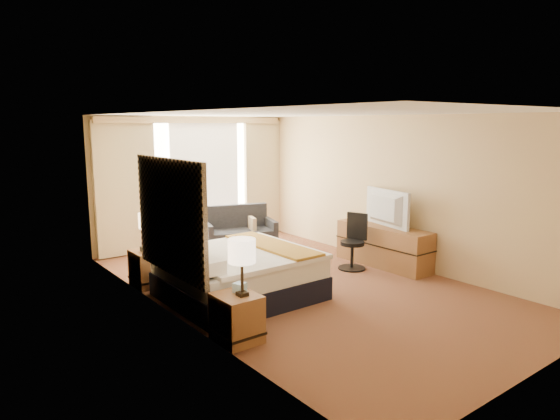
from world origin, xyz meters
TOP-DOWN VIEW (x-y plane):
  - floor at (0.00, 0.00)m, footprint 4.20×7.00m
  - ceiling at (0.00, 0.00)m, footprint 4.20×7.00m
  - wall_back at (0.00, 3.50)m, footprint 4.20×0.02m
  - wall_front at (0.00, -3.50)m, footprint 4.20×0.02m
  - wall_left at (-2.10, 0.00)m, footprint 0.02×7.00m
  - wall_right at (2.10, 0.00)m, footprint 0.02×7.00m
  - headboard at (-2.06, 0.20)m, footprint 0.06×1.85m
  - nightstand_left at (-1.87, -1.05)m, footprint 0.45×0.52m
  - nightstand_right at (-1.87, 1.45)m, footprint 0.45×0.52m
  - media_dresser at (1.83, 0.00)m, footprint 0.50×1.80m
  - window at (0.25, 3.47)m, footprint 2.30×0.02m
  - curtains at (-0.00, 3.39)m, footprint 4.12×0.19m
  - bed at (-1.06, 0.16)m, footprint 1.96×1.79m
  - loveseat at (0.45, 2.49)m, footprint 1.53×1.13m
  - floor_lamp at (-1.51, 2.30)m, footprint 0.21×0.21m
  - desk_chair at (1.28, 0.19)m, footprint 0.47×0.47m
  - lamp_left at (-1.84, -1.12)m, footprint 0.31×0.31m
  - lamp_right at (-1.83, 1.49)m, footprint 0.27×0.27m
  - tissue_box at (-1.80, -1.01)m, footprint 0.15×0.15m
  - telephone at (-1.88, 1.40)m, footprint 0.21×0.16m
  - television at (1.78, 0.02)m, footprint 0.36×1.11m

SIDE VIEW (x-z plane):
  - floor at x=0.00m, z-range -0.01..0.01m
  - nightstand_left at x=-1.87m, z-range 0.00..0.55m
  - nightstand_right at x=-1.87m, z-range 0.00..0.55m
  - loveseat at x=0.45m, z-range -0.15..0.71m
  - bed at x=-1.06m, z-range -0.13..0.83m
  - media_dresser at x=1.83m, z-range 0.00..0.70m
  - desk_chair at x=1.28m, z-range -0.05..0.90m
  - telephone at x=-1.88m, z-range 0.55..0.63m
  - tissue_box at x=-1.80m, z-range 0.55..0.66m
  - lamp_right at x=-1.83m, z-range 0.71..1.28m
  - television at x=1.78m, z-range 0.70..1.34m
  - lamp_left at x=-1.84m, z-range 0.73..1.38m
  - floor_lamp at x=-1.51m, z-range 0.34..1.98m
  - headboard at x=-2.06m, z-range 0.53..2.03m
  - wall_back at x=0.00m, z-range 0.00..2.60m
  - wall_front at x=0.00m, z-range 0.00..2.60m
  - wall_left at x=-2.10m, z-range 0.00..2.60m
  - wall_right at x=2.10m, z-range 0.00..2.60m
  - window at x=0.25m, z-range 0.17..2.47m
  - curtains at x=0.00m, z-range 0.13..2.69m
  - ceiling at x=0.00m, z-range 2.59..2.61m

